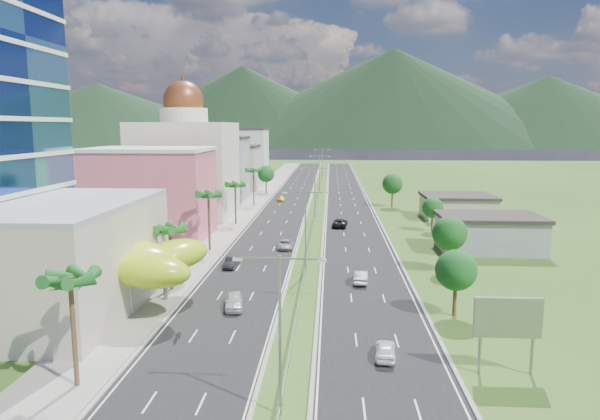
# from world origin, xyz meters

# --- Properties ---
(ground) EXTENTS (500.00, 500.00, 0.00)m
(ground) POSITION_xyz_m (0.00, 0.00, 0.00)
(ground) COLOR #2D5119
(ground) RESTS_ON ground
(road_left) EXTENTS (11.00, 260.00, 0.04)m
(road_left) POSITION_xyz_m (-7.50, 90.00, 0.02)
(road_left) COLOR black
(road_left) RESTS_ON ground
(road_right) EXTENTS (11.00, 260.00, 0.04)m
(road_right) POSITION_xyz_m (7.50, 90.00, 0.02)
(road_right) COLOR black
(road_right) RESTS_ON ground
(sidewalk_left) EXTENTS (7.00, 260.00, 0.12)m
(sidewalk_left) POSITION_xyz_m (-17.00, 90.00, 0.06)
(sidewalk_left) COLOR gray
(sidewalk_left) RESTS_ON ground
(median_guardrail) EXTENTS (0.10, 216.06, 0.76)m
(median_guardrail) POSITION_xyz_m (0.00, 71.99, 0.62)
(median_guardrail) COLOR gray
(median_guardrail) RESTS_ON ground
(streetlight_median_a) EXTENTS (6.04, 0.25, 11.00)m
(streetlight_median_a) POSITION_xyz_m (0.00, -25.00, 6.75)
(streetlight_median_a) COLOR gray
(streetlight_median_a) RESTS_ON ground
(streetlight_median_b) EXTENTS (6.04, 0.25, 11.00)m
(streetlight_median_b) POSITION_xyz_m (0.00, 10.00, 6.75)
(streetlight_median_b) COLOR gray
(streetlight_median_b) RESTS_ON ground
(streetlight_median_c) EXTENTS (6.04, 0.25, 11.00)m
(streetlight_median_c) POSITION_xyz_m (0.00, 50.00, 6.75)
(streetlight_median_c) COLOR gray
(streetlight_median_c) RESTS_ON ground
(streetlight_median_d) EXTENTS (6.04, 0.25, 11.00)m
(streetlight_median_d) POSITION_xyz_m (0.00, 95.00, 6.75)
(streetlight_median_d) COLOR gray
(streetlight_median_d) RESTS_ON ground
(streetlight_median_e) EXTENTS (6.04, 0.25, 11.00)m
(streetlight_median_e) POSITION_xyz_m (0.00, 140.00, 6.75)
(streetlight_median_e) COLOR gray
(streetlight_median_e) RESTS_ON ground
(lime_canopy) EXTENTS (18.00, 15.00, 7.40)m
(lime_canopy) POSITION_xyz_m (-20.00, -4.00, 4.99)
(lime_canopy) COLOR #A1CA13
(lime_canopy) RESTS_ON ground
(pink_shophouse) EXTENTS (20.00, 15.00, 15.00)m
(pink_shophouse) POSITION_xyz_m (-28.00, 32.00, 7.50)
(pink_shophouse) COLOR #D8586A
(pink_shophouse) RESTS_ON ground
(domed_building) EXTENTS (20.00, 20.00, 28.70)m
(domed_building) POSITION_xyz_m (-28.00, 55.00, 11.35)
(domed_building) COLOR beige
(domed_building) RESTS_ON ground
(midrise_grey) EXTENTS (16.00, 15.00, 16.00)m
(midrise_grey) POSITION_xyz_m (-27.00, 80.00, 8.00)
(midrise_grey) COLOR gray
(midrise_grey) RESTS_ON ground
(midrise_beige) EXTENTS (16.00, 15.00, 13.00)m
(midrise_beige) POSITION_xyz_m (-27.00, 102.00, 6.50)
(midrise_beige) COLOR #B0A691
(midrise_beige) RESTS_ON ground
(midrise_white) EXTENTS (16.00, 15.00, 18.00)m
(midrise_white) POSITION_xyz_m (-27.00, 125.00, 9.00)
(midrise_white) COLOR silver
(midrise_white) RESTS_ON ground
(billboard) EXTENTS (5.20, 0.35, 6.20)m
(billboard) POSITION_xyz_m (17.00, -18.00, 4.42)
(billboard) COLOR gray
(billboard) RESTS_ON ground
(shed_near) EXTENTS (15.00, 10.00, 5.00)m
(shed_near) POSITION_xyz_m (28.00, 25.00, 2.50)
(shed_near) COLOR gray
(shed_near) RESTS_ON ground
(shed_far) EXTENTS (14.00, 12.00, 4.40)m
(shed_far) POSITION_xyz_m (30.00, 55.00, 2.20)
(shed_far) COLOR #B0A691
(shed_far) RESTS_ON ground
(palm_tree_a) EXTENTS (3.60, 3.60, 9.10)m
(palm_tree_a) POSITION_xyz_m (-15.50, -22.00, 8.02)
(palm_tree_a) COLOR #47301C
(palm_tree_a) RESTS_ON ground
(palm_tree_b) EXTENTS (3.60, 3.60, 8.10)m
(palm_tree_b) POSITION_xyz_m (-15.50, 2.00, 7.06)
(palm_tree_b) COLOR #47301C
(palm_tree_b) RESTS_ON ground
(palm_tree_c) EXTENTS (3.60, 3.60, 9.60)m
(palm_tree_c) POSITION_xyz_m (-15.50, 22.00, 8.50)
(palm_tree_c) COLOR #47301C
(palm_tree_c) RESTS_ON ground
(palm_tree_d) EXTENTS (3.60, 3.60, 8.60)m
(palm_tree_d) POSITION_xyz_m (-15.50, 45.00, 7.54)
(palm_tree_d) COLOR #47301C
(palm_tree_d) RESTS_ON ground
(palm_tree_e) EXTENTS (3.60, 3.60, 9.40)m
(palm_tree_e) POSITION_xyz_m (-15.50, 70.00, 8.31)
(palm_tree_e) COLOR #47301C
(palm_tree_e) RESTS_ON ground
(leafy_tree_lfar) EXTENTS (4.90, 4.90, 8.05)m
(leafy_tree_lfar) POSITION_xyz_m (-15.50, 95.00, 5.58)
(leafy_tree_lfar) COLOR #47301C
(leafy_tree_lfar) RESTS_ON ground
(leafy_tree_ra) EXTENTS (4.20, 4.20, 6.90)m
(leafy_tree_ra) POSITION_xyz_m (16.00, -5.00, 4.78)
(leafy_tree_ra) COLOR #47301C
(leafy_tree_ra) RESTS_ON ground
(leafy_tree_rb) EXTENTS (4.55, 4.55, 7.47)m
(leafy_tree_rb) POSITION_xyz_m (19.00, 12.00, 5.18)
(leafy_tree_rb) COLOR #47301C
(leafy_tree_rb) RESTS_ON ground
(leafy_tree_rc) EXTENTS (3.85, 3.85, 6.33)m
(leafy_tree_rc) POSITION_xyz_m (22.00, 40.00, 4.37)
(leafy_tree_rc) COLOR #47301C
(leafy_tree_rc) RESTS_ON ground
(leafy_tree_rd) EXTENTS (4.90, 4.90, 8.05)m
(leafy_tree_rd) POSITION_xyz_m (18.00, 70.00, 5.58)
(leafy_tree_rd) COLOR #47301C
(leafy_tree_rd) RESTS_ON ground
(mountain_ridge) EXTENTS (860.00, 140.00, 90.00)m
(mountain_ridge) POSITION_xyz_m (60.00, 450.00, 0.00)
(mountain_ridge) COLOR black
(mountain_ridge) RESTS_ON ground
(car_white_near_left) EXTENTS (2.65, 4.94, 1.60)m
(car_white_near_left) POSITION_xyz_m (-6.92, -4.32, 0.84)
(car_white_near_left) COLOR silver
(car_white_near_left) RESTS_ON road_left
(car_dark_left) EXTENTS (1.69, 4.42, 1.44)m
(car_dark_left) POSITION_xyz_m (-10.29, 12.38, 0.76)
(car_dark_left) COLOR black
(car_dark_left) RESTS_ON road_left
(car_silver_mid_left) EXTENTS (2.53, 5.02, 1.36)m
(car_silver_mid_left) POSITION_xyz_m (-3.85, 24.10, 0.72)
(car_silver_mid_left) COLOR #979A9E
(car_silver_mid_left) RESTS_ON road_left
(car_yellow_far_left) EXTENTS (2.44, 4.54, 1.25)m
(car_yellow_far_left) POSITION_xyz_m (-9.64, 78.14, 0.67)
(car_yellow_far_left) COLOR gold
(car_yellow_far_left) RESTS_ON road_left
(car_white_near_right) EXTENTS (2.09, 4.30, 1.41)m
(car_white_near_right) POSITION_xyz_m (7.95, -15.64, 0.75)
(car_white_near_right) COLOR white
(car_white_near_right) RESTS_ON road_right
(car_silver_right) EXTENTS (2.00, 4.75, 1.52)m
(car_silver_right) POSITION_xyz_m (7.08, 6.00, 0.80)
(car_silver_right) COLOR #B6B8BE
(car_silver_right) RESTS_ON road_right
(car_dark_far_right) EXTENTS (3.20, 5.94, 1.58)m
(car_dark_far_right) POSITION_xyz_m (5.08, 43.17, 0.83)
(car_dark_far_right) COLOR black
(car_dark_far_right) RESTS_ON road_right
(motorcycle) EXTENTS (0.58, 1.92, 1.23)m
(motorcycle) POSITION_xyz_m (-10.46, -13.09, 0.65)
(motorcycle) COLOR black
(motorcycle) RESTS_ON road_left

